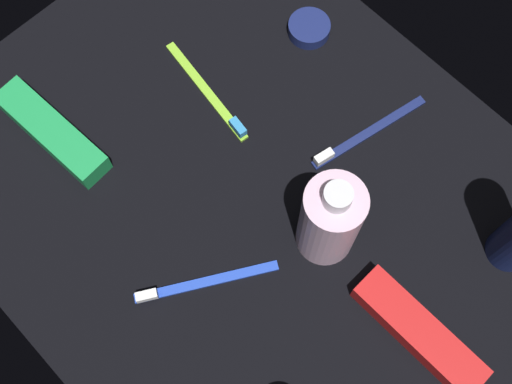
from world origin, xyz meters
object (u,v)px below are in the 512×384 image
(bodywash_bottle, at_px, (330,220))
(toothbrush_lime, at_px, (211,95))
(toothbrush_blue, at_px, (198,283))
(cream_tin_left, at_px, (309,28))
(toothpaste_box_green, at_px, (52,132))
(toothbrush_navy, at_px, (363,135))
(toothpaste_box_red, at_px, (419,332))

(bodywash_bottle, relative_size, toothbrush_lime, 0.92)
(toothbrush_blue, height_order, cream_tin_left, toothbrush_blue)
(bodywash_bottle, distance_m, toothbrush_blue, 0.18)
(toothbrush_blue, distance_m, toothpaste_box_green, 0.28)
(toothbrush_lime, relative_size, toothpaste_box_green, 1.02)
(toothbrush_navy, bearing_deg, bodywash_bottle, 114.20)
(toothbrush_blue, xyz_separation_m, toothpaste_box_red, (-0.23, -0.15, 0.01))
(toothbrush_blue, distance_m, cream_tin_left, 0.39)
(toothbrush_navy, xyz_separation_m, toothpaste_box_red, (-0.22, 0.14, 0.01))
(toothbrush_navy, bearing_deg, toothpaste_box_red, 147.07)
(toothpaste_box_red, xyz_separation_m, cream_tin_left, (0.39, -0.21, -0.01))
(toothpaste_box_red, bearing_deg, toothbrush_lime, -6.16)
(toothbrush_blue, distance_m, toothbrush_navy, 0.29)
(toothbrush_lime, bearing_deg, toothpaste_box_green, 61.94)
(toothbrush_blue, relative_size, toothpaste_box_green, 0.92)
(toothbrush_lime, relative_size, toothbrush_navy, 1.01)
(bodywash_bottle, height_order, toothpaste_box_red, bodywash_bottle)
(toothbrush_lime, distance_m, cream_tin_left, 0.17)
(toothbrush_blue, height_order, toothpaste_box_green, toothpaste_box_green)
(toothbrush_lime, xyz_separation_m, toothpaste_box_red, (-0.40, 0.04, 0.01))
(toothpaste_box_green, bearing_deg, toothbrush_lime, -121.79)
(toothbrush_navy, height_order, toothpaste_box_red, toothpaste_box_red)
(bodywash_bottle, xyz_separation_m, toothbrush_navy, (0.06, -0.14, -0.07))
(toothpaste_box_green, bearing_deg, toothbrush_blue, 176.75)
(toothbrush_lime, xyz_separation_m, toothpaste_box_green, (0.10, 0.19, 0.01))
(bodywash_bottle, distance_m, cream_tin_left, 0.31)
(bodywash_bottle, xyz_separation_m, toothbrush_lime, (0.24, -0.03, -0.07))
(cream_tin_left, bearing_deg, toothpaste_box_green, 71.47)
(toothpaste_box_green, height_order, cream_tin_left, toothpaste_box_green)
(toothbrush_navy, bearing_deg, toothbrush_lime, 29.67)
(toothbrush_lime, xyz_separation_m, toothbrush_blue, (-0.18, 0.19, 0.00))
(cream_tin_left, bearing_deg, toothbrush_blue, 114.03)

